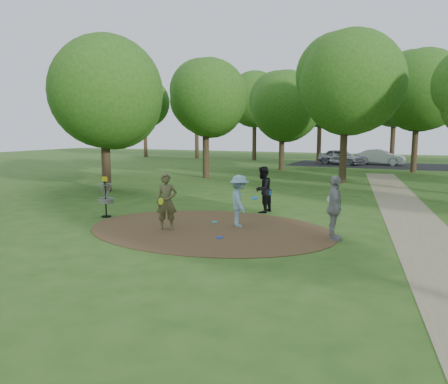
% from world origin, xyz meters
% --- Properties ---
extents(ground, '(100.00, 100.00, 0.00)m').
position_xyz_m(ground, '(0.00, 0.00, 0.00)').
color(ground, '#2D5119').
rests_on(ground, ground).
extents(dirt_clearing, '(8.40, 8.40, 0.02)m').
position_xyz_m(dirt_clearing, '(0.00, 0.00, 0.01)').
color(dirt_clearing, '#47301C').
rests_on(dirt_clearing, ground).
extents(footpath, '(7.55, 39.89, 0.01)m').
position_xyz_m(footpath, '(6.50, 2.00, 0.01)').
color(footpath, '#8C7A5B').
rests_on(footpath, ground).
extents(parking_lot, '(14.00, 8.00, 0.01)m').
position_xyz_m(parking_lot, '(2.00, 30.00, 0.00)').
color(parking_lot, black).
rests_on(parking_lot, ground).
extents(player_observer_with_disc, '(0.82, 0.70, 1.89)m').
position_xyz_m(player_observer_with_disc, '(-1.26, -0.61, 0.94)').
color(player_observer_with_disc, brown).
rests_on(player_observer_with_disc, ground).
extents(player_throwing_with_disc, '(1.29, 1.32, 1.78)m').
position_xyz_m(player_throwing_with_disc, '(0.75, 0.76, 0.89)').
color(player_throwing_with_disc, '#83B0C3').
rests_on(player_throwing_with_disc, ground).
extents(player_walking_with_disc, '(0.84, 1.00, 1.85)m').
position_xyz_m(player_walking_with_disc, '(0.64, 3.57, 0.92)').
color(player_walking_with_disc, black).
rests_on(player_walking_with_disc, ground).
extents(player_waiting_with_disc, '(0.77, 1.23, 1.95)m').
position_xyz_m(player_waiting_with_disc, '(4.03, 0.25, 0.98)').
color(player_waiting_with_disc, '#99999B').
rests_on(player_waiting_with_disc, ground).
extents(disc_ground_cyan, '(0.22, 0.22, 0.02)m').
position_xyz_m(disc_ground_cyan, '(-0.29, 1.04, 0.03)').
color(disc_ground_cyan, '#189FC5').
rests_on(disc_ground_cyan, dirt_clearing).
extents(disc_ground_blue, '(0.22, 0.22, 0.02)m').
position_xyz_m(disc_ground_blue, '(0.81, -0.97, 0.03)').
color(disc_ground_blue, '#0C31D9').
rests_on(disc_ground_blue, dirt_clearing).
extents(car_left, '(4.60, 3.28, 1.45)m').
position_xyz_m(car_left, '(-0.39, 29.41, 0.73)').
color(car_left, '#93959A').
rests_on(car_left, ground).
extents(car_right, '(4.55, 1.94, 1.46)m').
position_xyz_m(car_right, '(3.04, 30.47, 0.73)').
color(car_right, '#B0B4B8').
rests_on(car_right, ground).
extents(disc_golf_basket, '(0.63, 0.63, 1.54)m').
position_xyz_m(disc_golf_basket, '(-4.50, 0.30, 0.87)').
color(disc_golf_basket, black).
rests_on(disc_golf_basket, ground).
extents(tree_ring, '(37.17, 45.83, 9.09)m').
position_xyz_m(tree_ring, '(1.43, 8.44, 5.25)').
color(tree_ring, '#332316').
rests_on(tree_ring, ground).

